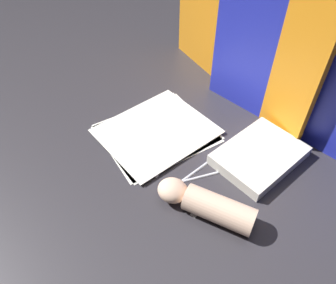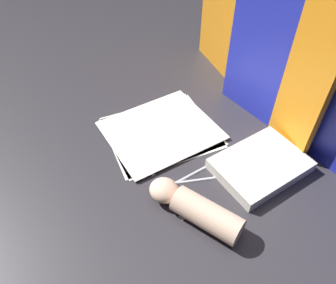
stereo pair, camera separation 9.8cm
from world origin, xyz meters
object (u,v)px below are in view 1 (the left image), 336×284
at_px(scissors, 183,181).
at_px(hand_forearm, 206,204).
at_px(paper_stack, 156,132).
at_px(book_closed, 259,155).

xyz_separation_m(scissors, hand_forearm, (0.12, -0.01, 0.03)).
height_order(paper_stack, scissors, paper_stack).
bearing_deg(hand_forearm, scissors, 174.14).
relative_size(paper_stack, scissors, 2.12).
bearing_deg(scissors, paper_stack, 166.14).
relative_size(book_closed, scissors, 1.62).
bearing_deg(paper_stack, book_closed, 34.23).
distance_m(book_closed, scissors, 0.25).
height_order(scissors, hand_forearm, hand_forearm).
distance_m(paper_stack, hand_forearm, 0.34).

